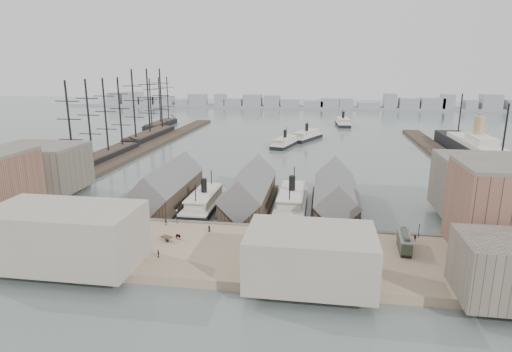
% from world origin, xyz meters
% --- Properties ---
extents(ground, '(900.00, 900.00, 0.00)m').
position_xyz_m(ground, '(0.00, 0.00, 0.00)').
color(ground, '#515D5B').
rests_on(ground, ground).
extents(quay, '(180.00, 30.00, 2.00)m').
position_xyz_m(quay, '(0.00, -20.00, 1.00)').
color(quay, '#8C765E').
rests_on(quay, ground).
extents(seawall, '(180.00, 1.20, 2.30)m').
position_xyz_m(seawall, '(0.00, -5.20, 1.15)').
color(seawall, '#59544C').
rests_on(seawall, ground).
extents(west_wharf, '(10.00, 220.00, 1.60)m').
position_xyz_m(west_wharf, '(-68.00, 100.00, 0.80)').
color(west_wharf, '#2D231C').
rests_on(west_wharf, ground).
extents(east_wharf, '(10.00, 180.00, 1.60)m').
position_xyz_m(east_wharf, '(78.00, 90.00, 0.80)').
color(east_wharf, '#2D231C').
rests_on(east_wharf, ground).
extents(ferry_shed_west, '(14.00, 42.00, 12.60)m').
position_xyz_m(ferry_shed_west, '(-26.00, 16.88, 4.64)').
color(ferry_shed_west, '#2D231C').
rests_on(ferry_shed_west, ground).
extents(ferry_shed_center, '(14.00, 42.00, 12.60)m').
position_xyz_m(ferry_shed_center, '(0.00, 16.88, 4.64)').
color(ferry_shed_center, '#2D231C').
rests_on(ferry_shed_center, ground).
extents(ferry_shed_east, '(14.00, 42.00, 12.60)m').
position_xyz_m(ferry_shed_east, '(26.00, 16.88, 4.64)').
color(ferry_shed_east, '#2D231C').
rests_on(ferry_shed_east, ground).
extents(warehouse_west_back, '(26.00, 20.00, 14.00)m').
position_xyz_m(warehouse_west_back, '(-70.00, 18.00, 9.00)').
color(warehouse_west_back, '#60564C').
rests_on(warehouse_west_back, west_land).
extents(warehouse_east_back, '(28.00, 20.00, 15.00)m').
position_xyz_m(warehouse_east_back, '(68.00, 15.00, 9.50)').
color(warehouse_east_back, '#60564C').
rests_on(warehouse_east_back, east_land).
extents(street_bldg_center, '(24.00, 16.00, 10.00)m').
position_xyz_m(street_bldg_center, '(20.00, -32.00, 7.00)').
color(street_bldg_center, gray).
rests_on(street_bldg_center, quay).
extents(street_bldg_west, '(30.00, 16.00, 12.00)m').
position_xyz_m(street_bldg_west, '(-30.00, -32.00, 8.00)').
color(street_bldg_west, gray).
rests_on(street_bldg_west, quay).
extents(lamp_post_far_w, '(0.44, 0.44, 3.92)m').
position_xyz_m(lamp_post_far_w, '(-45.00, -7.00, 4.71)').
color(lamp_post_far_w, black).
rests_on(lamp_post_far_w, quay).
extents(lamp_post_near_w, '(0.44, 0.44, 3.92)m').
position_xyz_m(lamp_post_near_w, '(-15.00, -7.00, 4.71)').
color(lamp_post_near_w, black).
rests_on(lamp_post_near_w, quay).
extents(lamp_post_near_e, '(0.44, 0.44, 3.92)m').
position_xyz_m(lamp_post_near_e, '(15.00, -7.00, 4.71)').
color(lamp_post_near_e, black).
rests_on(lamp_post_near_e, quay).
extents(lamp_post_far_e, '(0.44, 0.44, 3.92)m').
position_xyz_m(lamp_post_far_e, '(45.00, -7.00, 4.71)').
color(lamp_post_far_e, black).
rests_on(lamp_post_far_e, quay).
extents(far_shore, '(500.00, 40.00, 15.72)m').
position_xyz_m(far_shore, '(-2.07, 334.14, 3.91)').
color(far_shore, gray).
rests_on(far_shore, ground).
extents(ferry_docked_west, '(8.20, 27.32, 9.76)m').
position_xyz_m(ferry_docked_west, '(-13.00, 12.12, 2.29)').
color(ferry_docked_west, black).
rests_on(ferry_docked_west, ground).
extents(ferry_docked_east, '(8.81, 29.37, 10.49)m').
position_xyz_m(ferry_docked_east, '(13.00, 16.88, 2.46)').
color(ferry_docked_east, black).
rests_on(ferry_docked_east, ground).
extents(ferry_open_near, '(14.42, 27.36, 9.36)m').
position_xyz_m(ferry_open_near, '(2.06, 117.81, 2.19)').
color(ferry_open_near, black).
rests_on(ferry_open_near, ground).
extents(ferry_open_mid, '(19.02, 29.41, 10.13)m').
position_xyz_m(ferry_open_mid, '(12.58, 140.46, 2.37)').
color(ferry_open_mid, black).
rests_on(ferry_open_mid, ground).
extents(ferry_open_far, '(10.74, 30.10, 10.57)m').
position_xyz_m(ferry_open_far, '(36.01, 206.18, 2.48)').
color(ferry_open_far, black).
rests_on(ferry_open_far, ground).
extents(sailing_ship_near, '(8.90, 61.31, 36.59)m').
position_xyz_m(sailing_ship_near, '(-75.73, 66.87, 2.69)').
color(sailing_ship_near, black).
rests_on(sailing_ship_near, ground).
extents(sailing_ship_mid, '(9.77, 56.46, 40.17)m').
position_xyz_m(sailing_ship_mid, '(-78.01, 128.94, 2.88)').
color(sailing_ship_mid, black).
rests_on(sailing_ship_mid, ground).
extents(sailing_ship_far, '(8.27, 45.95, 34.00)m').
position_xyz_m(sailing_ship_far, '(-90.91, 179.24, 2.46)').
color(sailing_ship_far, black).
rests_on(sailing_ship_far, ground).
extents(ocean_steamer, '(13.42, 98.07, 19.61)m').
position_xyz_m(ocean_steamer, '(92.00, 100.33, 4.22)').
color(ocean_steamer, black).
rests_on(ocean_steamer, ground).
extents(tram, '(3.13, 9.97, 3.50)m').
position_xyz_m(tram, '(40.35, -14.70, 3.79)').
color(tram, black).
rests_on(tram, quay).
extents(horse_cart_left, '(4.60, 1.58, 1.45)m').
position_xyz_m(horse_cart_left, '(-35.33, -17.02, 2.77)').
color(horse_cart_left, black).
rests_on(horse_cart_left, quay).
extents(horse_cart_center, '(4.84, 3.34, 1.62)m').
position_xyz_m(horse_cart_center, '(-12.09, -17.28, 2.82)').
color(horse_cart_center, black).
rests_on(horse_cart_center, quay).
extents(horse_cart_right, '(4.65, 1.73, 1.73)m').
position_xyz_m(horse_cart_right, '(16.67, -22.03, 2.86)').
color(horse_cart_right, black).
rests_on(horse_cart_right, quay).
extents(pedestrian_0, '(0.63, 0.71, 1.61)m').
position_xyz_m(pedestrian_0, '(-53.13, -15.08, 2.80)').
color(pedestrian_0, black).
rests_on(pedestrian_0, quay).
extents(pedestrian_1, '(0.90, 0.78, 1.58)m').
position_xyz_m(pedestrian_1, '(-41.44, -19.25, 2.79)').
color(pedestrian_1, black).
rests_on(pedestrian_1, quay).
extents(pedestrian_2, '(1.29, 1.07, 1.73)m').
position_xyz_m(pedestrian_2, '(-17.71, -8.00, 2.87)').
color(pedestrian_2, black).
rests_on(pedestrian_2, quay).
extents(pedestrian_3, '(0.87, 1.09, 1.73)m').
position_xyz_m(pedestrian_3, '(-12.44, -26.70, 2.86)').
color(pedestrian_3, black).
rests_on(pedestrian_3, quay).
extents(pedestrian_4, '(0.82, 0.54, 1.68)m').
position_xyz_m(pedestrian_4, '(-5.37, -10.90, 2.84)').
color(pedestrian_4, black).
rests_on(pedestrian_4, quay).
extents(pedestrian_5, '(0.78, 0.75, 1.72)m').
position_xyz_m(pedestrian_5, '(15.43, -22.81, 2.86)').
color(pedestrian_5, black).
rests_on(pedestrian_5, quay).
extents(pedestrian_6, '(0.80, 0.93, 1.64)m').
position_xyz_m(pedestrian_6, '(21.74, -10.24, 2.82)').
color(pedestrian_6, black).
rests_on(pedestrian_6, quay).
extents(pedestrian_7, '(1.12, 1.25, 1.68)m').
position_xyz_m(pedestrian_7, '(27.17, -23.84, 2.84)').
color(pedestrian_7, black).
rests_on(pedestrian_7, quay).
extents(pedestrian_8, '(1.05, 0.81, 1.66)m').
position_xyz_m(pedestrian_8, '(43.75, -9.27, 2.83)').
color(pedestrian_8, black).
rests_on(pedestrian_8, quay).
extents(pedestrian_9, '(1.01, 0.97, 1.74)m').
position_xyz_m(pedestrian_9, '(51.14, -19.47, 2.87)').
color(pedestrian_9, black).
rests_on(pedestrian_9, quay).
extents(pedestrian_10, '(0.55, 0.70, 1.75)m').
position_xyz_m(pedestrian_10, '(30.31, -11.90, 2.88)').
color(pedestrian_10, black).
rests_on(pedestrian_10, quay).
extents(pedestrian_11, '(0.70, 0.58, 1.68)m').
position_xyz_m(pedestrian_11, '(28.49, -19.73, 2.84)').
color(pedestrian_11, black).
rests_on(pedestrian_11, quay).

